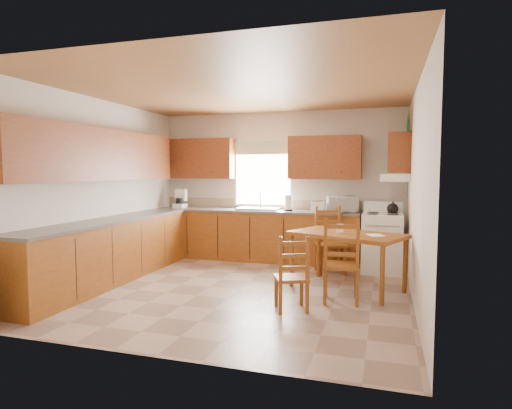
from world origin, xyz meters
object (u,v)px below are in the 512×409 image
(dining_table, at_px, (347,261))
(chair_far_left, at_px, (330,240))
(microwave, at_px, (342,204))
(chair_near_left, at_px, (291,273))
(stove, at_px, (382,243))
(chair_far_right, at_px, (342,240))
(chair_near_right, at_px, (341,260))

(dining_table, bearing_deg, chair_far_left, 133.81)
(microwave, bearing_deg, chair_near_left, -114.01)
(stove, xyz_separation_m, chair_far_right, (-0.65, 0.06, 0.02))
(stove, bearing_deg, chair_far_right, 175.26)
(chair_near_left, bearing_deg, chair_far_right, -122.02)
(chair_near_right, relative_size, chair_far_right, 1.08)
(chair_near_right, distance_m, chair_far_right, 1.85)
(dining_table, distance_m, chair_far_right, 1.29)
(microwave, bearing_deg, dining_table, -98.67)
(microwave, height_order, chair_far_right, microwave)
(stove, height_order, chair_far_right, chair_far_right)
(stove, relative_size, chair_far_left, 0.88)
(microwave, relative_size, chair_far_right, 0.48)
(chair_near_left, bearing_deg, chair_near_right, -159.85)
(microwave, bearing_deg, chair_far_right, -100.02)
(microwave, xyz_separation_m, chair_near_left, (-0.32, -2.59, -0.62))
(chair_near_left, distance_m, chair_far_left, 1.99)
(chair_near_left, height_order, chair_far_right, chair_far_right)
(stove, xyz_separation_m, chair_far_left, (-0.79, -0.31, 0.06))
(chair_near_left, relative_size, chair_near_right, 0.84)
(stove, relative_size, chair_far_right, 0.96)
(chair_near_left, height_order, chair_near_right, chair_near_right)
(chair_near_right, distance_m, chair_far_left, 1.51)
(chair_near_right, xyz_separation_m, chair_far_left, (-0.32, 1.48, 0.00))
(chair_near_left, distance_m, chair_far_right, 2.37)
(chair_near_left, relative_size, chair_far_right, 0.91)
(dining_table, bearing_deg, chair_far_right, 122.10)
(microwave, height_order, chair_near_right, microwave)
(dining_table, distance_m, chair_near_left, 1.20)
(chair_far_right, bearing_deg, chair_near_right, -89.47)
(chair_far_left, bearing_deg, chair_near_right, -99.23)
(stove, xyz_separation_m, chair_near_right, (-0.47, -1.78, 0.06))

